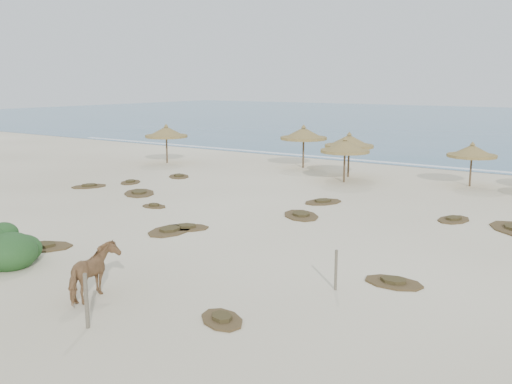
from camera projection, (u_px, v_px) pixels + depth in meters
ground at (159, 255)px, 19.61m from camera, size 160.00×160.00×0.00m
foam_line at (415, 165)px, 40.67m from camera, size 70.00×0.60×0.01m
palapa_0 at (166, 133)px, 41.29m from camera, size 3.99×3.99×2.86m
palapa_1 at (304, 134)px, 38.93m from camera, size 3.87×3.87×2.99m
palapa_2 at (345, 147)px, 33.34m from camera, size 3.05×3.05×2.72m
palapa_3 at (349, 142)px, 35.19m from camera, size 3.86×3.86×2.83m
palapa_4 at (472, 152)px, 32.09m from camera, size 2.91×2.91×2.56m
horse at (94, 273)px, 15.56m from camera, size 1.34×1.94×1.50m
fence_post_near at (86, 301)px, 13.72m from camera, size 0.13×0.13×1.38m
fence_post_far at (336, 270)px, 16.26m from camera, size 0.09×0.09×1.19m
scrub_1 at (139, 193)px, 30.29m from camera, size 2.85×2.83×0.16m
scrub_2 at (186, 227)px, 23.16m from camera, size 2.22×2.06×0.16m
scrub_3 at (301, 215)px, 25.26m from camera, size 2.64×2.63×0.16m
scrub_4 at (394, 282)px, 16.86m from camera, size 1.81×1.19×0.16m
scrub_6 at (179, 176)px, 35.59m from camera, size 2.23×2.20×0.16m
scrub_7 at (454, 219)px, 24.50m from camera, size 1.47×1.99×0.16m
scrub_8 at (130, 182)px, 33.52m from camera, size 1.75×1.98×0.16m
scrub_9 at (170, 230)px, 22.70m from camera, size 1.66×2.35×0.16m
scrub_11 at (42, 246)px, 20.51m from camera, size 2.55×2.42×0.16m
scrub_12 at (222, 319)px, 14.24m from camera, size 1.77×1.58×0.16m
scrub_13 at (323, 202)px, 28.09m from camera, size 2.05×2.41×0.16m
scrub_14 at (89, 186)px, 32.24m from camera, size 2.04×2.34×0.16m
scrub_15 at (154, 206)px, 27.12m from camera, size 1.32×0.90×0.16m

